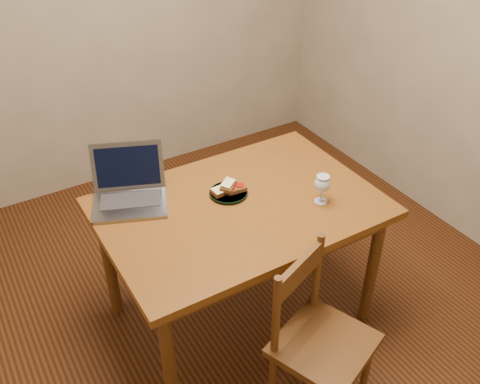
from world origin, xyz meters
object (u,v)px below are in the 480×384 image
plate (229,193)px  laptop (129,186)px  chair (320,334)px  milk_glass (322,189)px  table (240,219)px

plate → laptop: (-0.42, 0.22, 0.06)m
plate → laptop: bearing=152.2°
chair → plate: size_ratio=2.67×
milk_glass → laptop: size_ratio=0.34×
milk_glass → table: bearing=152.1°
table → chair: 0.67m
chair → table: bearing=70.2°
milk_glass → laptop: bearing=146.8°
table → laptop: laptop is taller
milk_glass → laptop: 0.91m
chair → milk_glass: 0.66m
plate → milk_glass: bearing=-38.9°
laptop → milk_glass: bearing=-10.8°
chair → milk_glass: (0.32, 0.45, 0.36)m
plate → milk_glass: milk_glass is taller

